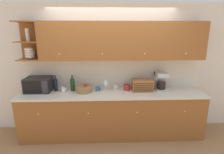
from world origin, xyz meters
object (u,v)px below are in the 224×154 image
wine_bottle (73,84)px  mug (64,89)px  microwave (39,84)px  second_wine_bottle (56,84)px  mug_blue_second (98,88)px  bread_box (142,85)px  coffee_maker (161,81)px  storage_canister (127,87)px  fruit_basket (84,89)px  mug_patterned_third (116,87)px  wine_glass (106,84)px

wine_bottle → mug: bearing=-157.3°
microwave → second_wine_bottle: (0.33, 0.01, 0.00)m
mug_blue_second → bread_box: (0.88, -0.05, 0.07)m
wine_bottle → mug_blue_second: bearing=-2.7°
microwave → wine_bottle: 0.66m
second_wine_bottle → coffee_maker: size_ratio=0.90×
mug_blue_second → storage_canister: storage_canister is taller
mug → wine_bottle: size_ratio=0.33×
fruit_basket → mug_patterned_third: size_ratio=3.03×
coffee_maker → wine_bottle: bearing=180.0°
coffee_maker → bread_box: bearing=-169.4°
wine_bottle → fruit_basket: wine_bottle is taller
wine_glass → fruit_basket: bearing=-172.6°
microwave → coffee_maker: (2.43, 0.02, 0.04)m
coffee_maker → mug: bearing=-177.9°
second_wine_bottle → storage_canister: bearing=-0.2°
second_wine_bottle → storage_canister: second_wine_bottle is taller
storage_canister → wine_bottle: bearing=179.0°
wine_bottle → wine_glass: wine_bottle is taller
mug → wine_glass: size_ratio=0.48×
wine_bottle → bread_box: 1.39m
storage_canister → bread_box: bread_box is taller
microwave → wine_bottle: wine_bottle is taller
wine_glass → storage_canister: (0.43, 0.03, -0.08)m
wine_bottle → fruit_basket: (0.23, -0.10, -0.08)m
mug → wine_glass: bearing=1.8°
mug → wine_glass: wine_glass is taller
fruit_basket → mug_blue_second: fruit_basket is taller
mug → fruit_basket: bearing=-4.2°
second_wine_bottle → bread_box: size_ratio=0.80×
second_wine_bottle → coffee_maker: bearing=0.4°
wine_bottle → microwave: bearing=-178.1°
bread_box → storage_canister: bearing=169.7°
mug_blue_second → wine_glass: bearing=-7.3°
mug → coffee_maker: (1.94, 0.07, 0.13)m
second_wine_bottle → mug_patterned_third: 1.20m
wine_glass → coffee_maker: 1.12m
storage_canister → second_wine_bottle: bearing=179.8°
mug → wine_bottle: wine_bottle is taller
microwave → mug_blue_second: (1.16, -0.00, -0.10)m
bread_box → mug: bearing=179.9°
microwave → bread_box: (2.04, -0.05, -0.03)m
second_wine_bottle → mug_patterned_third: bearing=3.5°
storage_canister → coffee_maker: (0.69, 0.02, 0.12)m
wine_glass → storage_canister: size_ratio=1.61×
wine_bottle → coffee_maker: 1.77m
microwave → coffee_maker: 2.43m
mug_patterned_third → storage_canister: size_ratio=0.75×
mug_blue_second → bread_box: bread_box is taller
second_wine_bottle → storage_canister: 1.42m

